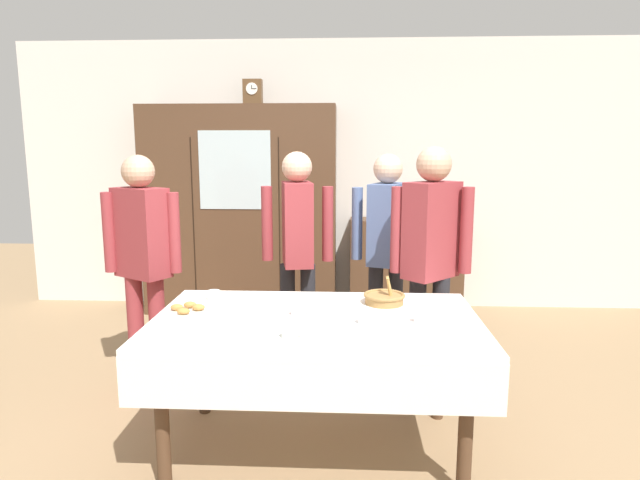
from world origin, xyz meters
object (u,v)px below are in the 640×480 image
object	(u,v)px
tea_cup_mid_right	(365,319)
spoon_mid_left	(258,308)
bookshelf_low	(405,266)
tea_cup_back_edge	(214,297)
wall_cabinet	(241,211)
person_behind_table_right	(142,250)
person_beside_shelf	(431,248)
pastry_plate	(187,310)
spoon_far_right	(392,342)
dining_table	(316,337)
book_stack	(407,215)
person_by_cabinet	(387,240)
person_behind_table_left	(297,240)
tea_cup_center	(298,311)
tea_cup_far_right	(290,333)
bread_basket	(384,298)
tea_cup_mid_left	(421,318)
mantel_clock	(253,92)

from	to	relation	value
tea_cup_mid_right	spoon_mid_left	bearing A→B (deg)	157.63
bookshelf_low	tea_cup_back_edge	xyz separation A→B (m)	(-1.37, -2.32, 0.31)
wall_cabinet	person_behind_table_right	size ratio (longest dim) A/B	1.28
tea_cup_mid_right	person_beside_shelf	distance (m)	0.93
pastry_plate	tea_cup_mid_right	bearing A→B (deg)	-8.81
spoon_far_right	dining_table	bearing A→B (deg)	138.67
bookshelf_low	book_stack	bearing A→B (deg)	-75.96
wall_cabinet	person_behind_table_right	world-z (taller)	wall_cabinet
person_beside_shelf	person_by_cabinet	world-z (taller)	person_beside_shelf
book_stack	person_behind_table_left	bearing A→B (deg)	-122.24
tea_cup_center	person_behind_table_right	xyz separation A→B (m)	(-1.10, 0.70, 0.19)
pastry_plate	person_by_cabinet	world-z (taller)	person_by_cabinet
book_stack	spoon_far_right	world-z (taller)	book_stack
bookshelf_low	person_behind_table_right	world-z (taller)	person_behind_table_right
spoon_far_right	person_behind_table_left	distance (m)	1.59
dining_table	book_stack	distance (m)	2.76
tea_cup_far_right	spoon_mid_left	size ratio (longest dim) A/B	1.09
pastry_plate	tea_cup_far_right	bearing A→B (deg)	-32.15
bookshelf_low	person_by_cabinet	xyz separation A→B (m)	(-0.30, -1.39, 0.50)
bread_basket	spoon_mid_left	distance (m)	0.73
dining_table	person_by_cabinet	xyz separation A→B (m)	(0.45, 1.25, 0.32)
person_beside_shelf	person_behind_table_left	bearing A→B (deg)	154.75
tea_cup_far_right	person_beside_shelf	bearing A→B (deg)	51.56
dining_table	book_stack	bearing A→B (deg)	74.15
bookshelf_low	spoon_mid_left	xyz separation A→B (m)	(-1.08, -2.47, 0.28)
dining_table	tea_cup_far_right	bearing A→B (deg)	-109.34
tea_cup_far_right	spoon_mid_left	world-z (taller)	tea_cup_far_right
person_behind_table_left	pastry_plate	bearing A→B (deg)	-115.67
tea_cup_mid_left	spoon_far_right	distance (m)	0.34
tea_cup_center	person_beside_shelf	size ratio (longest dim) A/B	0.08
book_stack	bookshelf_low	bearing A→B (deg)	104.04
tea_cup_far_right	tea_cup_mid_left	xyz separation A→B (m)	(0.65, 0.26, 0.00)
person_behind_table_left	dining_table	bearing A→B (deg)	-80.03
dining_table	person_behind_table_left	distance (m)	1.20
tea_cup_mid_left	spoon_mid_left	xyz separation A→B (m)	(-0.88, 0.21, -0.02)
spoon_mid_left	tea_cup_far_right	bearing A→B (deg)	-64.17
wall_cabinet	tea_cup_center	size ratio (longest dim) A/B	15.72
person_beside_shelf	person_by_cabinet	size ratio (longest dim) A/B	1.03
wall_cabinet	spoon_far_right	size ratio (longest dim) A/B	17.18
mantel_clock	tea_cup_mid_left	distance (m)	3.24
tea_cup_center	tea_cup_back_edge	xyz separation A→B (m)	(-0.52, 0.26, 0.00)
tea_cup_far_right	pastry_plate	world-z (taller)	tea_cup_far_right
tea_cup_back_edge	pastry_plate	world-z (taller)	tea_cup_back_edge
tea_cup_mid_left	tea_cup_far_right	bearing A→B (deg)	-157.96
bread_basket	person_behind_table_right	distance (m)	1.65
tea_cup_back_edge	bookshelf_low	bearing A→B (deg)	59.49
person_beside_shelf	bookshelf_low	bearing A→B (deg)	88.46
book_stack	spoon_mid_left	size ratio (longest dim) A/B	1.63
bookshelf_low	tea_cup_back_edge	bearing A→B (deg)	-120.51
person_behind_table_right	person_behind_table_left	bearing A→B (deg)	20.91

